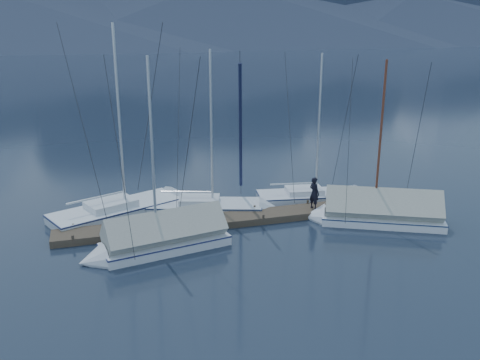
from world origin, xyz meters
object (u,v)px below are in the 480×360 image
object	(u,v)px
sailboat_covered_near	(371,214)
person	(314,193)
sailboat_open_right	(324,197)
sailboat_open_left	(135,207)
sailboat_open_mid	(222,208)
sailboat_covered_far	(154,241)

from	to	relation	value
sailboat_covered_near	person	xyz separation A→B (m)	(-2.32, 1.81, 0.74)
sailboat_open_right	sailboat_covered_near	xyz separation A→B (m)	(0.72, -3.92, 0.29)
sailboat_open_left	sailboat_open_right	distance (m)	10.54
sailboat_open_left	sailboat_open_mid	size ratio (longest dim) A/B	1.15
sailboat_covered_near	sailboat_open_right	bearing A→B (deg)	100.47
sailboat_covered_near	sailboat_covered_far	xyz separation A→B (m)	(-10.87, -0.32, 0.01)
sailboat_covered_far	sailboat_open_right	bearing A→B (deg)	22.66
sailboat_open_left	sailboat_open_mid	world-z (taller)	sailboat_open_left
sailboat_open_mid	sailboat_covered_near	world-z (taller)	sailboat_open_mid
sailboat_covered_near	person	size ratio (longest dim) A/B	5.24
sailboat_covered_near	sailboat_covered_far	bearing A→B (deg)	-178.30
sailboat_open_left	sailboat_open_right	world-z (taller)	sailboat_open_left
sailboat_open_left	person	world-z (taller)	sailboat_open_left
sailboat_open_mid	person	bearing A→B (deg)	-23.74
sailboat_open_right	sailboat_covered_near	distance (m)	3.99
sailboat_open_mid	sailboat_covered_far	distance (m)	5.81
sailboat_open_right	sailboat_covered_far	size ratio (longest dim) A/B	0.97
person	sailboat_open_mid	bearing A→B (deg)	44.46
sailboat_covered_near	sailboat_covered_far	size ratio (longest dim) A/B	0.97
sailboat_open_left	sailboat_covered_far	bearing A→B (deg)	-86.64
sailboat_covered_far	person	bearing A→B (deg)	13.99
sailboat_open_left	sailboat_open_right	size ratio (longest dim) A/B	1.19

